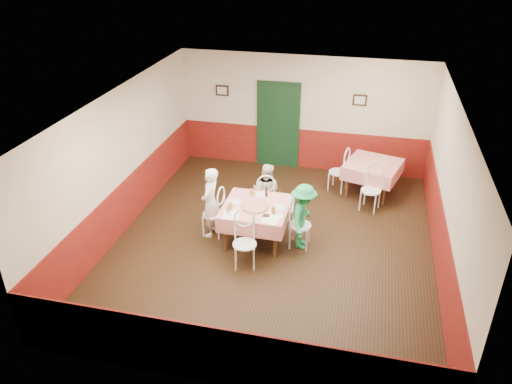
% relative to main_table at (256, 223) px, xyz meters
% --- Properties ---
extents(floor, '(7.00, 7.00, 0.00)m').
position_rel_main_table_xyz_m(floor, '(0.35, -0.00, -0.38)').
color(floor, black).
rests_on(floor, ground).
extents(ceiling, '(7.00, 7.00, 0.00)m').
position_rel_main_table_xyz_m(ceiling, '(0.35, -0.00, 2.42)').
color(ceiling, white).
rests_on(ceiling, back_wall).
extents(back_wall, '(6.00, 0.10, 2.80)m').
position_rel_main_table_xyz_m(back_wall, '(0.35, 3.50, 1.02)').
color(back_wall, beige).
rests_on(back_wall, ground).
extents(front_wall, '(6.00, 0.10, 2.80)m').
position_rel_main_table_xyz_m(front_wall, '(0.35, -3.50, 1.02)').
color(front_wall, beige).
rests_on(front_wall, ground).
extents(left_wall, '(0.10, 7.00, 2.80)m').
position_rel_main_table_xyz_m(left_wall, '(-2.65, -0.00, 1.02)').
color(left_wall, beige).
rests_on(left_wall, ground).
extents(right_wall, '(0.10, 7.00, 2.80)m').
position_rel_main_table_xyz_m(right_wall, '(3.35, -0.00, 1.02)').
color(right_wall, beige).
rests_on(right_wall, ground).
extents(wainscot_back, '(6.00, 0.03, 1.00)m').
position_rel_main_table_xyz_m(wainscot_back, '(0.35, 3.48, 0.12)').
color(wainscot_back, maroon).
rests_on(wainscot_back, ground).
extents(wainscot_front, '(6.00, 0.03, 1.00)m').
position_rel_main_table_xyz_m(wainscot_front, '(0.35, -3.49, 0.12)').
color(wainscot_front, maroon).
rests_on(wainscot_front, ground).
extents(wainscot_left, '(0.03, 7.00, 1.00)m').
position_rel_main_table_xyz_m(wainscot_left, '(-2.64, -0.00, 0.12)').
color(wainscot_left, maroon).
rests_on(wainscot_left, ground).
extents(wainscot_right, '(0.03, 7.00, 1.00)m').
position_rel_main_table_xyz_m(wainscot_right, '(3.33, -0.00, 0.12)').
color(wainscot_right, maroon).
rests_on(wainscot_right, ground).
extents(door, '(0.96, 0.06, 2.10)m').
position_rel_main_table_xyz_m(door, '(-0.25, 3.45, 0.68)').
color(door, black).
rests_on(door, ground).
extents(picture_left, '(0.32, 0.03, 0.26)m').
position_rel_main_table_xyz_m(picture_left, '(-1.65, 3.45, 1.48)').
color(picture_left, black).
rests_on(picture_left, back_wall).
extents(picture_right, '(0.32, 0.03, 0.26)m').
position_rel_main_table_xyz_m(picture_right, '(1.65, 3.45, 1.48)').
color(picture_right, black).
rests_on(picture_right, back_wall).
extents(thermostat, '(0.10, 0.03, 0.10)m').
position_rel_main_table_xyz_m(thermostat, '(-1.55, 3.45, 1.12)').
color(thermostat, white).
rests_on(thermostat, back_wall).
extents(main_table, '(1.23, 1.23, 0.77)m').
position_rel_main_table_xyz_m(main_table, '(0.00, 0.00, 0.00)').
color(main_table, red).
rests_on(main_table, ground).
extents(second_table, '(1.38, 1.38, 0.77)m').
position_rel_main_table_xyz_m(second_table, '(2.10, 2.45, 0.00)').
color(second_table, red).
rests_on(second_table, ground).
extents(chair_left, '(0.45, 0.45, 0.90)m').
position_rel_main_table_xyz_m(chair_left, '(-0.85, 0.01, 0.08)').
color(chair_left, white).
rests_on(chair_left, ground).
extents(chair_right, '(0.43, 0.43, 0.90)m').
position_rel_main_table_xyz_m(chair_right, '(0.85, -0.01, 0.08)').
color(chair_right, white).
rests_on(chair_right, ground).
extents(chair_far, '(0.49, 0.49, 0.90)m').
position_rel_main_table_xyz_m(chair_far, '(0.01, 0.85, 0.08)').
color(chair_far, white).
rests_on(chair_far, ground).
extents(chair_near, '(0.51, 0.51, 0.90)m').
position_rel_main_table_xyz_m(chair_near, '(-0.01, -0.85, 0.08)').
color(chair_near, white).
rests_on(chair_near, ground).
extents(chair_second_a, '(0.52, 0.52, 0.90)m').
position_rel_main_table_xyz_m(chair_second_a, '(1.35, 2.45, 0.08)').
color(chair_second_a, white).
rests_on(chair_second_a, ground).
extents(chair_second_b, '(0.52, 0.52, 0.90)m').
position_rel_main_table_xyz_m(chair_second_b, '(2.10, 1.70, 0.08)').
color(chair_second_b, white).
rests_on(chair_second_b, ground).
extents(pizza, '(0.49, 0.49, 0.03)m').
position_rel_main_table_xyz_m(pizza, '(-0.01, -0.08, 0.40)').
color(pizza, '#B74723').
rests_on(pizza, main_table).
extents(plate_left, '(0.25, 0.25, 0.01)m').
position_rel_main_table_xyz_m(plate_left, '(-0.43, 0.02, 0.39)').
color(plate_left, white).
rests_on(plate_left, main_table).
extents(plate_right, '(0.25, 0.25, 0.01)m').
position_rel_main_table_xyz_m(plate_right, '(0.43, -0.00, 0.39)').
color(plate_right, white).
rests_on(plate_right, main_table).
extents(plate_far, '(0.25, 0.25, 0.01)m').
position_rel_main_table_xyz_m(plate_far, '(0.01, 0.42, 0.39)').
color(plate_far, white).
rests_on(plate_far, main_table).
extents(glass_a, '(0.08, 0.08, 0.15)m').
position_rel_main_table_xyz_m(glass_a, '(-0.42, -0.27, 0.46)').
color(glass_a, '#BF7219').
rests_on(glass_a, main_table).
extents(glass_b, '(0.08, 0.08, 0.14)m').
position_rel_main_table_xyz_m(glass_b, '(0.38, -0.21, 0.46)').
color(glass_b, '#BF7219').
rests_on(glass_b, main_table).
extents(glass_c, '(0.07, 0.07, 0.13)m').
position_rel_main_table_xyz_m(glass_c, '(-0.17, 0.38, 0.45)').
color(glass_c, '#BF7219').
rests_on(glass_c, main_table).
extents(beer_bottle, '(0.05, 0.05, 0.20)m').
position_rel_main_table_xyz_m(beer_bottle, '(0.11, 0.39, 0.48)').
color(beer_bottle, '#381C0A').
rests_on(beer_bottle, main_table).
extents(shaker_a, '(0.04, 0.04, 0.09)m').
position_rel_main_table_xyz_m(shaker_a, '(-0.44, -0.43, 0.43)').
color(shaker_a, silver).
rests_on(shaker_a, main_table).
extents(shaker_b, '(0.04, 0.04, 0.09)m').
position_rel_main_table_xyz_m(shaker_b, '(-0.39, -0.47, 0.43)').
color(shaker_b, silver).
rests_on(shaker_b, main_table).
extents(shaker_c, '(0.04, 0.04, 0.09)m').
position_rel_main_table_xyz_m(shaker_c, '(-0.47, -0.34, 0.43)').
color(shaker_c, '#B23319').
rests_on(shaker_c, main_table).
extents(menu_left, '(0.35, 0.44, 0.00)m').
position_rel_main_table_xyz_m(menu_left, '(-0.37, -0.40, 0.39)').
color(menu_left, white).
rests_on(menu_left, main_table).
extents(menu_right, '(0.38, 0.46, 0.00)m').
position_rel_main_table_xyz_m(menu_right, '(0.39, -0.38, 0.39)').
color(menu_right, white).
rests_on(menu_right, main_table).
extents(wallet, '(0.11, 0.09, 0.02)m').
position_rel_main_table_xyz_m(wallet, '(0.27, -0.33, 0.40)').
color(wallet, black).
rests_on(wallet, main_table).
extents(diner_left, '(0.37, 0.54, 1.42)m').
position_rel_main_table_xyz_m(diner_left, '(-0.90, 0.01, 0.33)').
color(diner_left, gray).
rests_on(diner_left, ground).
extents(diner_far, '(0.63, 0.51, 1.20)m').
position_rel_main_table_xyz_m(diner_far, '(0.01, 0.90, 0.23)').
color(diner_far, gray).
rests_on(diner_far, ground).
extents(diner_right, '(0.52, 0.86, 1.29)m').
position_rel_main_table_xyz_m(diner_right, '(0.90, -0.01, 0.27)').
color(diner_right, gray).
rests_on(diner_right, ground).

